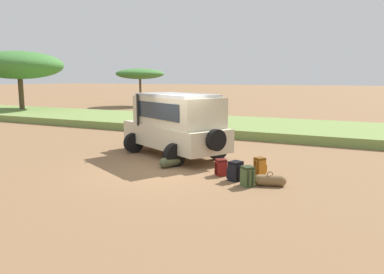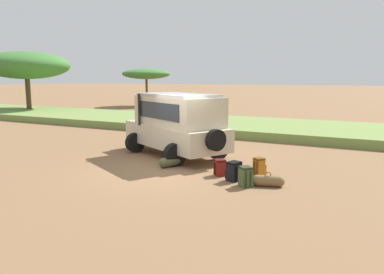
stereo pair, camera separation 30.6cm
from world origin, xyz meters
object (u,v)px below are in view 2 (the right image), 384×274
at_px(duffel_bag_low_black_case, 268,181).
at_px(duffel_bag_soft_canvas, 170,162).
at_px(backpack_outermost, 245,177).
at_px(acacia_tree_left_mid, 146,74).
at_px(safari_vehicle, 176,123).
at_px(backpack_beside_front_wheel, 234,171).
at_px(acacia_tree_far_left, 26,65).
at_px(backpack_near_rear_wheel, 220,168).
at_px(backpack_cluster_center, 259,166).

bearing_deg(duffel_bag_low_black_case, duffel_bag_soft_canvas, 168.84).
distance_m(backpack_outermost, acacia_tree_left_mid, 31.79).
relative_size(duffel_bag_low_black_case, duffel_bag_soft_canvas, 1.07).
bearing_deg(backpack_outermost, safari_vehicle, 144.83).
height_order(backpack_beside_front_wheel, backpack_outermost, backpack_beside_front_wheel).
bearing_deg(backpack_outermost, acacia_tree_far_left, 153.31).
distance_m(backpack_beside_front_wheel, backpack_near_rear_wheel, 0.70).
bearing_deg(acacia_tree_far_left, backpack_cluster_center, -23.85).
xyz_separation_m(duffel_bag_low_black_case, acacia_tree_far_left, (-24.40, 11.66, 3.93)).
distance_m(backpack_beside_front_wheel, backpack_outermost, 0.65).
xyz_separation_m(backpack_outermost, acacia_tree_left_mid, (-20.23, 24.32, 3.21)).
bearing_deg(backpack_beside_front_wheel, backpack_near_rear_wheel, 147.87).
xyz_separation_m(backpack_near_rear_wheel, acacia_tree_far_left, (-22.73, 11.20, 3.84)).
distance_m(safari_vehicle, duffel_bag_soft_canvas, 2.13).
bearing_deg(safari_vehicle, acacia_tree_far_left, 155.11).
distance_m(backpack_outermost, acacia_tree_far_left, 26.95).
bearing_deg(backpack_near_rear_wheel, backpack_beside_front_wheel, -32.13).
bearing_deg(duffel_bag_soft_canvas, backpack_near_rear_wheel, -7.47).
bearing_deg(backpack_near_rear_wheel, duffel_bag_low_black_case, -15.43).
bearing_deg(backpack_beside_front_wheel, backpack_cluster_center, 67.35).
height_order(safari_vehicle, duffel_bag_soft_canvas, safari_vehicle).
bearing_deg(backpack_outermost, backpack_cluster_center, 92.67).
bearing_deg(acacia_tree_left_mid, acacia_tree_far_left, -106.31).
height_order(safari_vehicle, backpack_outermost, safari_vehicle).
xyz_separation_m(duffel_bag_low_black_case, acacia_tree_left_mid, (-20.79, 24.00, 3.33)).
bearing_deg(backpack_outermost, duffel_bag_soft_canvas, 161.44).
relative_size(backpack_near_rear_wheel, duffel_bag_soft_canvas, 0.62).
distance_m(duffel_bag_low_black_case, acacia_tree_far_left, 27.33).
xyz_separation_m(backpack_cluster_center, duffel_bag_low_black_case, (0.63, -1.15, -0.10)).
bearing_deg(safari_vehicle, acacia_tree_left_mid, 127.17).
height_order(duffel_bag_soft_canvas, acacia_tree_far_left, acacia_tree_far_left).
bearing_deg(acacia_tree_far_left, safari_vehicle, -24.89).
relative_size(backpack_beside_front_wheel, backpack_cluster_center, 1.09).
distance_m(backpack_beside_front_wheel, acacia_tree_far_left, 26.31).
height_order(backpack_cluster_center, acacia_tree_far_left, acacia_tree_far_left).
bearing_deg(duffel_bag_soft_canvas, backpack_beside_front_wheel, -13.79).
xyz_separation_m(backpack_outermost, duffel_bag_soft_canvas, (-3.10, 1.04, -0.10)).
bearing_deg(backpack_cluster_center, backpack_beside_front_wheel, -112.65).
distance_m(safari_vehicle, backpack_near_rear_wheel, 3.49).
bearing_deg(acacia_tree_left_mid, backpack_cluster_center, -48.58).
bearing_deg(backpack_cluster_center, safari_vehicle, 161.93).
bearing_deg(duffel_bag_low_black_case, safari_vehicle, 151.55).
relative_size(safari_vehicle, acacia_tree_left_mid, 0.97).
distance_m(backpack_cluster_center, duffel_bag_low_black_case, 1.32).
distance_m(backpack_cluster_center, acacia_tree_far_left, 26.27).
xyz_separation_m(duffel_bag_soft_canvas, acacia_tree_left_mid, (-17.12, 23.28, 3.31)).
bearing_deg(acacia_tree_left_mid, safari_vehicle, -52.83).
height_order(backpack_near_rear_wheel, backpack_outermost, backpack_outermost).
relative_size(backpack_beside_front_wheel, duffel_bag_low_black_case, 0.65).
distance_m(duffel_bag_low_black_case, duffel_bag_soft_canvas, 3.74).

